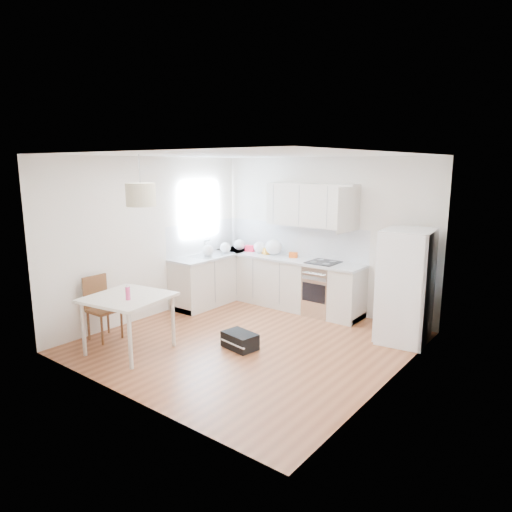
{
  "coord_description": "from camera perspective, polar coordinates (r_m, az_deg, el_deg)",
  "views": [
    {
      "loc": [
        3.95,
        -4.95,
        2.57
      ],
      "look_at": [
        -0.18,
        0.4,
        1.21
      ],
      "focal_mm": 32.0,
      "sensor_mm": 36.0,
      "label": 1
    }
  ],
  "objects": [
    {
      "name": "sink",
      "position": [
        8.54,
        -5.54,
        0.14
      ],
      "size": [
        0.5,
        0.8,
        0.16
      ],
      "primitive_type": null,
      "color": "silver",
      "rests_on": "counter_left"
    },
    {
      "name": "snack_orange",
      "position": [
        8.24,
        4.69,
        0.13
      ],
      "size": [
        0.16,
        0.13,
        0.1
      ],
      "primitive_type": "cube",
      "rotation": [
        0.0,
        0.0,
        0.3
      ],
      "color": "#DA5113",
      "rests_on": "counter_back"
    },
    {
      "name": "wall_right",
      "position": [
        5.42,
        16.71,
        -2.12
      ],
      "size": [
        0.0,
        4.2,
        4.2
      ],
      "primitive_type": "plane",
      "rotation": [
        1.57,
        0.0,
        -1.57
      ],
      "color": "silver",
      "rests_on": "floor"
    },
    {
      "name": "ceiling",
      "position": [
        6.33,
        -0.96,
        12.55
      ],
      "size": [
        4.2,
        4.2,
        0.0
      ],
      "primitive_type": "plane",
      "rotation": [
        3.14,
        0.0,
        0.0
      ],
      "color": "white",
      "rests_on": "wall_back"
    },
    {
      "name": "upper_cabinets",
      "position": [
        8.05,
        6.92,
        6.33
      ],
      "size": [
        1.7,
        0.32,
        0.75
      ],
      "primitive_type": "cube",
      "color": "beige",
      "rests_on": "wall_back"
    },
    {
      "name": "snack_red",
      "position": [
        8.81,
        -0.75,
        0.96
      ],
      "size": [
        0.19,
        0.14,
        0.12
      ],
      "primitive_type": "cube",
      "rotation": [
        0.0,
        0.0,
        0.22
      ],
      "color": "red",
      "rests_on": "counter_back"
    },
    {
      "name": "refrigerator",
      "position": [
        7.02,
        18.29,
        -3.56
      ],
      "size": [
        0.91,
        0.93,
        1.66
      ],
      "primitive_type": null,
      "rotation": [
        0.0,
        0.0,
        0.13
      ],
      "color": "white",
      "rests_on": "floor"
    },
    {
      "name": "grocery_bag_b",
      "position": [
        8.63,
        0.46,
        1.09
      ],
      "size": [
        0.24,
        0.21,
        0.22
      ],
      "primitive_type": "ellipsoid",
      "color": "white",
      "rests_on": "counter_back"
    },
    {
      "name": "dining_chair",
      "position": [
        7.16,
        -18.46,
        -6.24
      ],
      "size": [
        0.4,
        0.4,
        0.95
      ],
      "primitive_type": null,
      "rotation": [
        0.0,
        0.0,
        0.01
      ],
      "color": "#4C2D17",
      "rests_on": "floor"
    },
    {
      "name": "drink_bottle",
      "position": [
        6.31,
        -15.74,
        -4.36
      ],
      "size": [
        0.07,
        0.07,
        0.21
      ],
      "primitive_type": "cylinder",
      "rotation": [
        0.0,
        0.0,
        0.15
      ],
      "color": "#DB3C7A",
      "rests_on": "dining_table"
    },
    {
      "name": "grocery_bag_c",
      "position": [
        8.46,
        2.22,
        1.11
      ],
      "size": [
        0.32,
        0.27,
        0.29
      ],
      "primitive_type": "ellipsoid",
      "color": "white",
      "rests_on": "counter_back"
    },
    {
      "name": "counter_back",
      "position": [
        8.31,
        3.6,
        -0.25
      ],
      "size": [
        3.02,
        0.64,
        0.04
      ],
      "primitive_type": "cube",
      "color": "#B4B6BA",
      "rests_on": "cabinets_back"
    },
    {
      "name": "floor",
      "position": [
        6.83,
        -0.89,
        -10.72
      ],
      "size": [
        4.2,
        4.2,
        0.0
      ],
      "primitive_type": "plane",
      "color": "brown",
      "rests_on": "ground"
    },
    {
      "name": "range_oven",
      "position": [
        8.01,
        8.31,
        -4.18
      ],
      "size": [
        0.5,
        0.61,
        0.88
      ],
      "primitive_type": null,
      "color": "silver",
      "rests_on": "floor"
    },
    {
      "name": "cabinets_back",
      "position": [
        8.41,
        3.56,
        -3.32
      ],
      "size": [
        3.0,
        0.6,
        0.88
      ],
      "primitive_type": "cube",
      "color": "beige",
      "rests_on": "floor"
    },
    {
      "name": "gym_bag",
      "position": [
        6.6,
        -2.02,
        -10.5
      ],
      "size": [
        0.54,
        0.4,
        0.23
      ],
      "primitive_type": "cube",
      "rotation": [
        0.0,
        0.0,
        -0.17
      ],
      "color": "black",
      "rests_on": "floor"
    },
    {
      "name": "counter_left",
      "position": [
        8.58,
        -5.31,
        0.1
      ],
      "size": [
        0.64,
        1.82,
        0.04
      ],
      "primitive_type": "cube",
      "color": "#B4B6BA",
      "rests_on": "cabinets_left"
    },
    {
      "name": "cabinets_left",
      "position": [
        8.68,
        -5.26,
        -2.88
      ],
      "size": [
        0.6,
        1.8,
        0.88
      ],
      "primitive_type": "cube",
      "color": "beige",
      "rests_on": "floor"
    },
    {
      "name": "wall_left",
      "position": [
        7.91,
        -12.91,
        2.21
      ],
      "size": [
        0.0,
        4.2,
        4.2
      ],
      "primitive_type": "plane",
      "rotation": [
        1.57,
        0.0,
        1.57
      ],
      "color": "silver",
      "rests_on": "floor"
    },
    {
      "name": "window_glassblock",
      "position": [
        8.62,
        -7.05,
        5.82
      ],
      "size": [
        0.02,
        1.0,
        1.0
      ],
      "primitive_type": "cube",
      "color": "#BFE0F9",
      "rests_on": "wall_left"
    },
    {
      "name": "wall_back",
      "position": [
        8.17,
        8.31,
        2.66
      ],
      "size": [
        4.2,
        0.0,
        4.2
      ],
      "primitive_type": "plane",
      "rotation": [
        1.57,
        0.0,
        0.0
      ],
      "color": "silver",
      "rests_on": "floor"
    },
    {
      "name": "snack_yellow",
      "position": [
        8.55,
        1.21,
        0.63
      ],
      "size": [
        0.19,
        0.17,
        0.11
      ],
      "primitive_type": "cube",
      "rotation": [
        0.0,
        0.0,
        -0.5
      ],
      "color": "#FFA428",
      "rests_on": "counter_back"
    },
    {
      "name": "grocery_bag_a",
      "position": [
        8.93,
        -2.11,
        1.4
      ],
      "size": [
        0.24,
        0.2,
        0.21
      ],
      "primitive_type": "ellipsoid",
      "color": "white",
      "rests_on": "counter_back"
    },
    {
      "name": "pendant_lamp",
      "position": [
        6.22,
        -14.21,
        7.44
      ],
      "size": [
        0.42,
        0.42,
        0.3
      ],
      "primitive_type": "cylinder",
      "rotation": [
        0.0,
        0.0,
        -0.07
      ],
      "color": "beige",
      "rests_on": "ceiling"
    },
    {
      "name": "grocery_bag_d",
      "position": [
        8.68,
        -3.86,
        1.05
      ],
      "size": [
        0.22,
        0.19,
        0.2
      ],
      "primitive_type": "ellipsoid",
      "color": "white",
      "rests_on": "counter_back"
    },
    {
      "name": "grocery_bag_e",
      "position": [
        8.41,
        -6.02,
        0.71
      ],
      "size": [
        0.23,
        0.2,
        0.21
      ],
      "primitive_type": "ellipsoid",
      "color": "white",
      "rests_on": "counter_left"
    },
    {
      "name": "backsplash_back",
      "position": [
        8.49,
        4.74,
        2.11
      ],
      "size": [
        3.0,
        0.01,
        0.58
      ],
      "primitive_type": "cube",
      "color": "white",
      "rests_on": "wall_back"
    },
    {
      "name": "backsplash_left",
      "position": [
        8.73,
        -6.77,
        2.32
      ],
      "size": [
        0.01,
        1.8,
        0.58
      ],
      "primitive_type": "cube",
      "color": "white",
      "rests_on": "wall_left"
    },
    {
      "name": "dining_table",
      "position": [
        6.54,
        -15.69,
        -5.59
      ],
      "size": [
        1.15,
        1.15,
        0.8
      ],
      "rotation": [
        0.0,
        0.0,
        0.15
      ],
      "color": "beige",
      "rests_on": "floor"
    }
  ]
}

